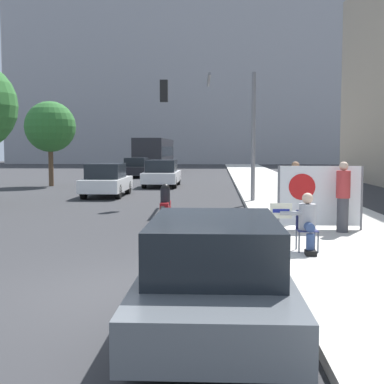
{
  "coord_description": "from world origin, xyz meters",
  "views": [
    {
      "loc": [
        1.18,
        -7.88,
        2.22
      ],
      "look_at": [
        0.52,
        6.38,
        1.04
      ],
      "focal_mm": 50.0,
      "sensor_mm": 36.0,
      "label": 1
    }
  ],
  "objects": [
    {
      "name": "city_bus_on_road",
      "position": [
        -4.64,
        42.31,
        1.76
      ],
      "size": [
        2.53,
        12.31,
        3.04
      ],
      "color": "#232328",
      "rests_on": "ground_plane"
    },
    {
      "name": "car_on_road_nearest",
      "position": [
        -3.85,
        16.24,
        0.74
      ],
      "size": [
        1.74,
        4.14,
        1.51
      ],
      "color": "white",
      "rests_on": "ground_plane"
    },
    {
      "name": "ground_plane",
      "position": [
        0.0,
        0.0,
        0.0
      ],
      "size": [
        160.0,
        160.0,
        0.0
      ],
      "primitive_type": "plane",
      "color": "#303033"
    },
    {
      "name": "street_tree_midblock",
      "position": [
        -8.44,
        22.72,
        3.42
      ],
      "size": [
        2.93,
        2.93,
        4.9
      ],
      "color": "brown",
      "rests_on": "ground_plane"
    },
    {
      "name": "building_backdrop_far",
      "position": [
        -2.0,
        70.35,
        11.8
      ],
      "size": [
        52.0,
        12.0,
        23.59
      ],
      "color": "#99999E",
      "rests_on": "ground_plane"
    },
    {
      "name": "protest_banner",
      "position": [
        3.77,
        5.64,
        1.01
      ],
      "size": [
        2.13,
        0.06,
        1.61
      ],
      "color": "slate",
      "rests_on": "sidewalk_curb"
    },
    {
      "name": "seated_protester",
      "position": [
        2.97,
        2.71,
        0.77
      ],
      "size": [
        0.95,
        0.77,
        1.17
      ],
      "rotation": [
        0.0,
        0.0,
        -0.14
      ],
      "color": "#474C56",
      "rests_on": "sidewalk_curb"
    },
    {
      "name": "pedestrian_behind",
      "position": [
        3.37,
        7.09,
        1.01
      ],
      "size": [
        0.34,
        0.34,
        1.68
      ],
      "rotation": [
        0.0,
        0.0,
        2.17
      ],
      "color": "black",
      "rests_on": "sidewalk_curb"
    },
    {
      "name": "jogger_on_sidewalk",
      "position": [
        4.26,
        5.23,
        1.04
      ],
      "size": [
        0.34,
        0.34,
        1.73
      ],
      "rotation": [
        0.0,
        0.0,
        3.34
      ],
      "color": "#424247",
      "rests_on": "sidewalk_curb"
    },
    {
      "name": "parked_car_curbside",
      "position": [
        1.15,
        -1.44,
        0.69
      ],
      "size": [
        1.73,
        4.4,
        1.37
      ],
      "color": "#565B60",
      "rests_on": "ground_plane"
    },
    {
      "name": "car_on_road_distant",
      "position": [
        -4.86,
        32.16,
        0.74
      ],
      "size": [
        1.75,
        4.32,
        1.48
      ],
      "color": "black",
      "rests_on": "ground_plane"
    },
    {
      "name": "sidewalk_curb",
      "position": [
        4.29,
        15.0,
        0.08
      ],
      "size": [
        4.06,
        90.0,
        0.16
      ],
      "primitive_type": "cube",
      "color": "beige",
      "rests_on": "ground_plane"
    },
    {
      "name": "motorcycle_on_road",
      "position": [
        -0.32,
        7.6,
        0.52
      ],
      "size": [
        0.28,
        2.21,
        1.18
      ],
      "color": "maroon",
      "rests_on": "ground_plane"
    },
    {
      "name": "traffic_light_pole",
      "position": [
        1.18,
        13.07,
        3.59
      ],
      "size": [
        3.71,
        3.48,
        4.98
      ],
      "color": "slate",
      "rests_on": "sidewalk_curb"
    },
    {
      "name": "car_on_road_midblock",
      "position": [
        -1.96,
        22.54,
        0.76
      ],
      "size": [
        1.89,
        4.59,
        1.53
      ],
      "color": "silver",
      "rests_on": "ground_plane"
    }
  ]
}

